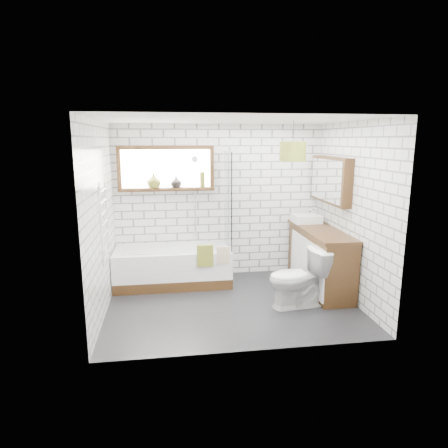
{
  "coord_description": "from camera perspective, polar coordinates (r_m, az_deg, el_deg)",
  "views": [
    {
      "loc": [
        -0.86,
        -5.18,
        2.25
      ],
      "look_at": [
        -0.07,
        0.25,
        1.09
      ],
      "focal_mm": 32.0,
      "sensor_mm": 36.0,
      "label": 1
    }
  ],
  "objects": [
    {
      "name": "shower_riser",
      "position": [
        6.51,
        -4.17,
        3.98
      ],
      "size": [
        0.02,
        0.02,
        1.3
      ],
      "primitive_type": "cylinder",
      "color": "silver",
      "rests_on": "wall_back"
    },
    {
      "name": "bathtub",
      "position": [
        6.39,
        -7.32,
        -6.01
      ],
      "size": [
        1.8,
        0.79,
        0.58
      ],
      "primitive_type": "cube",
      "color": "white",
      "rests_on": "floor"
    },
    {
      "name": "shower_screen",
      "position": [
        6.22,
        0.55,
        3.46
      ],
      "size": [
        0.02,
        0.72,
        1.5
      ],
      "primitive_type": "cube",
      "color": "white",
      "rests_on": "bathtub"
    },
    {
      "name": "wall_front",
      "position": [
        4.09,
        4.13,
        -2.24
      ],
      "size": [
        3.4,
        0.01,
        2.5
      ],
      "primitive_type": "cube",
      "color": "white",
      "rests_on": "ground"
    },
    {
      "name": "vase_olive",
      "position": [
        6.44,
        -9.99,
        5.93
      ],
      "size": [
        0.25,
        0.25,
        0.23
      ],
      "primitive_type": "imported",
      "rotation": [
        0.0,
        0.0,
        0.18
      ],
      "color": "olive",
      "rests_on": "window"
    },
    {
      "name": "wall_right",
      "position": [
        5.86,
        17.81,
        1.56
      ],
      "size": [
        0.01,
        2.6,
        2.5
      ],
      "primitive_type": "cube",
      "color": "white",
      "rests_on": "ground"
    },
    {
      "name": "tap",
      "position": [
        6.65,
        13.0,
        1.44
      ],
      "size": [
        0.04,
        0.04,
        0.18
      ],
      "primitive_type": "cylinder",
      "rotation": [
        0.0,
        0.0,
        -0.17
      ],
      "color": "silver",
      "rests_on": "vanity"
    },
    {
      "name": "ceiling",
      "position": [
        5.25,
        1.19,
        14.73
      ],
      "size": [
        3.4,
        2.6,
        0.01
      ],
      "primitive_type": "cube",
      "color": "white",
      "rests_on": "ground"
    },
    {
      "name": "basin",
      "position": [
        6.6,
        11.67,
        0.76
      ],
      "size": [
        0.43,
        0.37,
        0.12
      ],
      "primitive_type": "cube",
      "color": "white",
      "rests_on": "vanity"
    },
    {
      "name": "towel_green",
      "position": [
        5.95,
        -2.71,
        -4.54
      ],
      "size": [
        0.24,
        0.07,
        0.33
      ],
      "primitive_type": "cube",
      "color": "olive",
      "rests_on": "bathtub"
    },
    {
      "name": "towel_radiator",
      "position": [
        5.34,
        -16.73,
        0.1
      ],
      "size": [
        0.06,
        0.52,
        1.0
      ],
      "primitive_type": "cube",
      "color": "white",
      "rests_on": "wall_left"
    },
    {
      "name": "wall_back",
      "position": [
        6.61,
        -0.72,
        3.26
      ],
      "size": [
        3.4,
        0.01,
        2.5
      ],
      "primitive_type": "cube",
      "color": "white",
      "rests_on": "ground"
    },
    {
      "name": "floor",
      "position": [
        5.71,
        1.08,
        -11.31
      ],
      "size": [
        3.4,
        2.6,
        0.01
      ],
      "primitive_type": "cube",
      "color": "black",
      "rests_on": "ground"
    },
    {
      "name": "vase_dark",
      "position": [
        6.44,
        -6.85,
        5.85
      ],
      "size": [
        0.18,
        0.18,
        0.19
      ],
      "primitive_type": "imported",
      "rotation": [
        0.0,
        0.0,
        0.02
      ],
      "color": "black",
      "rests_on": "window"
    },
    {
      "name": "towel_beige",
      "position": [
        5.99,
        -0.12,
        -4.44
      ],
      "size": [
        0.19,
        0.05,
        0.25
      ],
      "primitive_type": "cube",
      "color": "tan",
      "rests_on": "bathtub"
    },
    {
      "name": "toilet",
      "position": [
        5.56,
        10.49,
        -7.62
      ],
      "size": [
        0.54,
        0.84,
        0.81
      ],
      "primitive_type": "imported",
      "rotation": [
        0.0,
        0.0,
        -1.46
      ],
      "color": "white",
      "rests_on": "floor"
    },
    {
      "name": "wall_left",
      "position": [
        5.34,
        -17.24,
        0.61
      ],
      "size": [
        0.01,
        2.6,
        2.5
      ],
      "primitive_type": "cube",
      "color": "white",
      "rests_on": "ground"
    },
    {
      "name": "pendant",
      "position": [
        5.43,
        9.8,
        10.2
      ],
      "size": [
        0.35,
        0.35,
        0.26
      ],
      "primitive_type": "cylinder",
      "color": "olive",
      "rests_on": "ceiling"
    },
    {
      "name": "window",
      "position": [
        6.45,
        -8.26,
        7.83
      ],
      "size": [
        1.52,
        0.16,
        0.68
      ],
      "primitive_type": "cube",
      "color": "black",
      "rests_on": "wall_back"
    },
    {
      "name": "mirror_cabinet",
      "position": [
        6.32,
        14.97,
        6.1
      ],
      "size": [
        0.16,
        1.2,
        0.7
      ],
      "primitive_type": "cube",
      "color": "black",
      "rests_on": "wall_right"
    },
    {
      "name": "vanity",
      "position": [
        6.3,
        13.53,
        -4.83
      ],
      "size": [
        0.53,
        1.63,
        0.93
      ],
      "primitive_type": "cube",
      "color": "black",
      "rests_on": "floor"
    },
    {
      "name": "bottle",
      "position": [
        6.46,
        -3.11,
        6.18
      ],
      "size": [
        0.09,
        0.09,
        0.24
      ],
      "primitive_type": "cylinder",
      "rotation": [
        0.0,
        0.0,
        -0.19
      ],
      "color": "olive",
      "rests_on": "window"
    }
  ]
}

